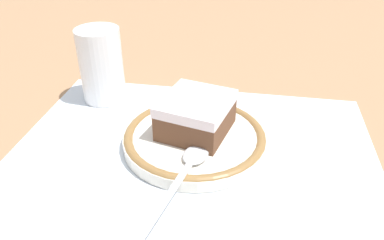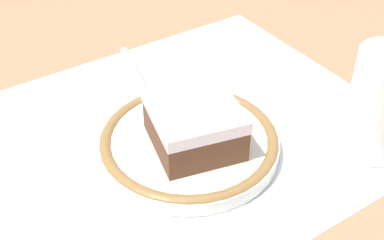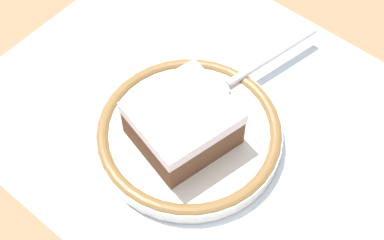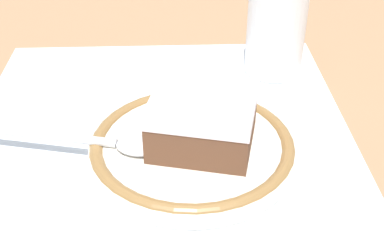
{
  "view_description": "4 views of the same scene",
  "coord_description": "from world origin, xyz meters",
  "px_view_note": "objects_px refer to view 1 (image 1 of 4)",
  "views": [
    {
      "loc": [
        -0.06,
        0.34,
        0.27
      ],
      "look_at": [
        0.0,
        -0.03,
        0.04
      ],
      "focal_mm": 35.53,
      "sensor_mm": 36.0,
      "label": 1
    },
    {
      "loc": [
        -0.2,
        -0.34,
        0.33
      ],
      "look_at": [
        0.0,
        -0.03,
        0.04
      ],
      "focal_mm": 48.2,
      "sensor_mm": 36.0,
      "label": 2
    },
    {
      "loc": [
        0.18,
        -0.24,
        0.45
      ],
      "look_at": [
        0.0,
        -0.03,
        0.04
      ],
      "focal_mm": 53.72,
      "sensor_mm": 36.0,
      "label": 3
    },
    {
      "loc": [
        -0.35,
        -0.01,
        0.27
      ],
      "look_at": [
        0.0,
        -0.03,
        0.04
      ],
      "focal_mm": 48.91,
      "sensor_mm": 36.0,
      "label": 4
    }
  ],
  "objects_px": {
    "cup": "(102,69)",
    "plate": "(192,138)",
    "spoon": "(183,173)",
    "cake_slice": "(197,115)"
  },
  "relations": [
    {
      "from": "spoon",
      "to": "cup",
      "type": "height_order",
      "value": "cup"
    },
    {
      "from": "cake_slice",
      "to": "spoon",
      "type": "distance_m",
      "value": 0.09
    },
    {
      "from": "spoon",
      "to": "cup",
      "type": "relative_size",
      "value": 1.46
    },
    {
      "from": "cup",
      "to": "plate",
      "type": "bearing_deg",
      "value": 147.41
    },
    {
      "from": "plate",
      "to": "spoon",
      "type": "distance_m",
      "value": 0.08
    },
    {
      "from": "plate",
      "to": "cup",
      "type": "relative_size",
      "value": 1.65
    },
    {
      "from": "cake_slice",
      "to": "plate",
      "type": "bearing_deg",
      "value": 60.56
    },
    {
      "from": "cake_slice",
      "to": "cup",
      "type": "relative_size",
      "value": 0.94
    },
    {
      "from": "spoon",
      "to": "cup",
      "type": "distance_m",
      "value": 0.23
    },
    {
      "from": "plate",
      "to": "spoon",
      "type": "bearing_deg",
      "value": 93.08
    }
  ]
}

